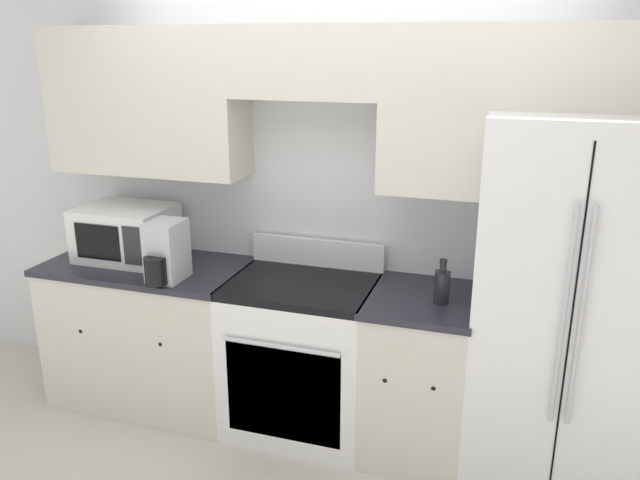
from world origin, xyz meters
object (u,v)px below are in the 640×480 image
at_px(oven_range, 302,355).
at_px(microwave, 126,233).
at_px(refrigerator, 565,306).
at_px(bottle, 442,286).

height_order(oven_range, microwave, microwave).
height_order(oven_range, refrigerator, refrigerator).
relative_size(refrigerator, microwave, 3.51).
bearing_deg(oven_range, microwave, 177.05).
height_order(refrigerator, microwave, refrigerator).
bearing_deg(microwave, refrigerator, -0.50).
relative_size(refrigerator, bottle, 8.07).
distance_m(oven_range, bottle, 0.93).
height_order(oven_range, bottle, bottle).
xyz_separation_m(oven_range, refrigerator, (1.34, 0.04, 0.47)).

